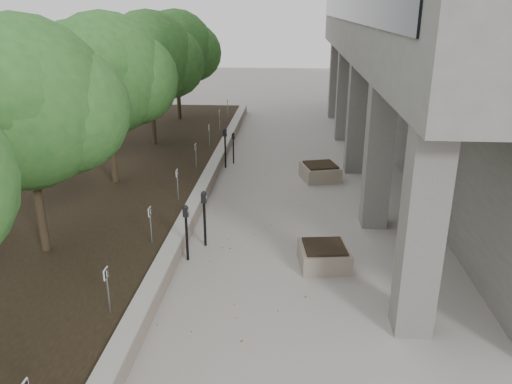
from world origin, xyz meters
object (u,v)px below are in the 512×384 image
(crabapple_tree_2, at_px, (29,139))
(crabapple_tree_5, at_px, (177,65))
(crabapple_tree_4, at_px, (150,79))
(parking_meter_4, at_px, (225,148))
(crabapple_tree_3, at_px, (107,100))
(planter_front, at_px, (324,255))
(parking_meter_3, at_px, (205,219))
(parking_meter_5, at_px, (233,148))
(planter_back, at_px, (320,172))
(parking_meter_2, at_px, (187,233))

(crabapple_tree_2, bearing_deg, crabapple_tree_5, 90.00)
(crabapple_tree_4, distance_m, parking_meter_4, 4.47)
(crabapple_tree_3, xyz_separation_m, planter_front, (6.66, -4.59, -2.85))
(parking_meter_3, distance_m, planter_front, 3.19)
(crabapple_tree_3, bearing_deg, parking_meter_5, 45.75)
(crabapple_tree_2, bearing_deg, crabapple_tree_4, 90.00)
(planter_back, bearing_deg, crabapple_tree_2, -134.90)
(parking_meter_3, height_order, parking_meter_4, parking_meter_4)
(crabapple_tree_3, distance_m, planter_back, 7.68)
(parking_meter_4, distance_m, planter_back, 3.81)
(crabapple_tree_4, height_order, parking_meter_3, crabapple_tree_4)
(planter_back, bearing_deg, crabapple_tree_4, 155.79)
(crabapple_tree_4, relative_size, parking_meter_5, 4.33)
(crabapple_tree_3, height_order, parking_meter_5, crabapple_tree_3)
(planter_back, bearing_deg, planter_front, -91.93)
(crabapple_tree_4, relative_size, crabapple_tree_5, 1.00)
(crabapple_tree_2, bearing_deg, planter_front, 3.54)
(crabapple_tree_3, relative_size, parking_meter_3, 3.58)
(crabapple_tree_5, relative_size, parking_meter_4, 3.48)
(planter_front, bearing_deg, crabapple_tree_4, 124.80)
(parking_meter_3, distance_m, planter_back, 6.51)
(crabapple_tree_2, relative_size, planter_back, 4.36)
(crabapple_tree_3, height_order, crabapple_tree_4, same)
(crabapple_tree_4, height_order, crabapple_tree_5, same)
(crabapple_tree_5, distance_m, parking_meter_5, 7.70)
(crabapple_tree_3, distance_m, planter_front, 8.58)
(parking_meter_2, bearing_deg, planter_back, 67.36)
(crabapple_tree_2, height_order, parking_meter_3, crabapple_tree_2)
(parking_meter_2, bearing_deg, parking_meter_3, 76.08)
(parking_meter_3, bearing_deg, crabapple_tree_5, 111.36)
(parking_meter_3, height_order, planter_back, parking_meter_3)
(crabapple_tree_2, bearing_deg, parking_meter_5, 67.71)
(parking_meter_5, height_order, planter_back, parking_meter_5)
(parking_meter_2, bearing_deg, crabapple_tree_2, -165.86)
(parking_meter_2, distance_m, parking_meter_4, 7.62)
(parking_meter_4, xyz_separation_m, parking_meter_5, (0.25, 0.55, -0.15))
(crabapple_tree_2, height_order, crabapple_tree_4, same)
(parking_meter_5, xyz_separation_m, planter_front, (3.13, -8.22, -0.36))
(crabapple_tree_3, distance_m, parking_meter_3, 5.71)
(crabapple_tree_4, xyz_separation_m, parking_meter_5, (3.54, -1.37, -2.49))
(crabapple_tree_3, distance_m, parking_meter_5, 5.65)
(crabapple_tree_2, height_order, parking_meter_2, crabapple_tree_2)
(parking_meter_4, bearing_deg, parking_meter_3, -71.26)
(crabapple_tree_3, relative_size, crabapple_tree_5, 1.00)
(crabapple_tree_5, relative_size, parking_meter_2, 3.72)
(parking_meter_2, relative_size, planter_front, 1.27)
(parking_meter_4, distance_m, parking_meter_5, 0.62)
(parking_meter_4, bearing_deg, parking_meter_2, -73.84)
(crabapple_tree_4, relative_size, planter_back, 4.36)
(parking_meter_2, relative_size, parking_meter_4, 0.94)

